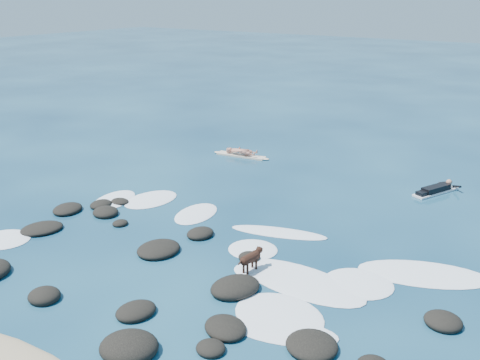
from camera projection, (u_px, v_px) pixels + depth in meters
The scene contains 6 objects.
ground at pixel (214, 253), 16.63m from camera, with size 160.00×160.00×0.00m, color #0A2642.
reef_rocks at pixel (149, 275), 15.14m from camera, with size 14.57×7.44×0.55m.
breaking_foam at pixel (251, 256), 16.44m from camera, with size 15.18×7.88×0.12m.
standing_surfer_rig at pixel (241, 143), 26.13m from camera, with size 2.99×0.86×1.70m.
paddling_surfer_rig at pixel (436, 190), 21.54m from camera, with size 1.53×2.39×0.43m.
dog at pixel (251, 257), 15.37m from camera, with size 0.37×1.11×0.71m.
Camera 1 is at (8.99, -11.92, 7.71)m, focal length 40.00 mm.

